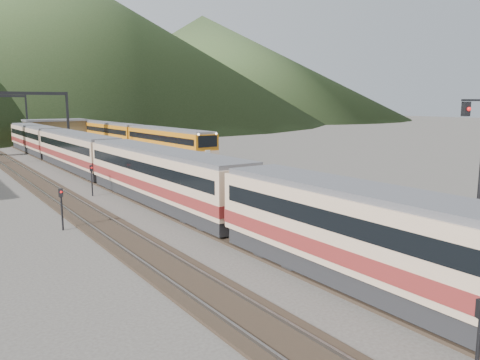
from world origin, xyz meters
TOP-DOWN VIEW (x-y plane):
  - track_main at (0.00, 40.00)m, footprint 2.60×200.00m
  - track_far at (-5.00, 40.00)m, footprint 2.60×200.00m
  - track_second at (11.50, 40.00)m, footprint 2.60×200.00m
  - platform at (5.60, 38.00)m, footprint 8.00×100.00m
  - gantry_near at (-2.85, 55.00)m, footprint 9.55×0.25m
  - station_shed at (5.60, 78.00)m, footprint 9.40×4.40m
  - hill_b at (30.00, 230.00)m, footprint 220.00×220.00m
  - hill_c at (110.00, 210.00)m, footprint 160.00×160.00m
  - main_train at (0.00, 35.57)m, footprint 2.87×78.62m
  - second_train at (11.50, 67.09)m, footprint 2.73×56.17m
  - short_signal_a at (-2.62, 2.72)m, footprint 0.27×0.23m
  - short_signal_b at (-2.85, 31.29)m, footprint 0.26×0.22m
  - short_signal_c at (-7.04, 22.87)m, footprint 0.26×0.23m

SIDE VIEW (x-z plane):
  - track_main at x=0.00m, z-range -0.05..0.18m
  - track_far at x=-5.00m, z-range -0.05..0.18m
  - track_second at x=11.50m, z-range -0.05..0.18m
  - platform at x=5.60m, z-range 0.00..1.00m
  - short_signal_a at x=-2.62m, z-range 0.33..2.60m
  - short_signal_b at x=-2.85m, z-range 0.33..2.60m
  - short_signal_c at x=-7.04m, z-range 0.33..2.60m
  - second_train at x=11.50m, z-range 0.23..3.57m
  - main_train at x=0.00m, z-range 0.23..3.73m
  - station_shed at x=5.60m, z-range 1.02..4.12m
  - gantry_near at x=-2.85m, z-range 1.59..9.59m
  - hill_c at x=110.00m, z-range 0.00..50.00m
  - hill_b at x=30.00m, z-range 0.00..75.00m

